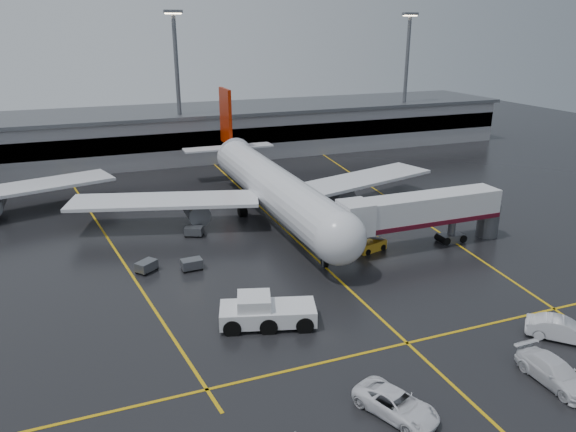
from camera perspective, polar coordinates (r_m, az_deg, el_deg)
name	(u,v)px	position (r m, az deg, el deg)	size (l,w,h in m)	color
ground	(298,242)	(60.52, 1.08, -2.77)	(220.00, 220.00, 0.00)	black
apron_line_centre	(298,242)	(60.52, 1.08, -2.76)	(0.25, 90.00, 0.02)	gold
apron_line_stop	(407,343)	(43.15, 12.47, -12.96)	(60.00, 0.25, 0.02)	gold
apron_line_left	(106,235)	(65.95, -18.69, -1.93)	(0.25, 70.00, 0.02)	gold
apron_line_right	(390,200)	(76.75, 10.76, 1.71)	(0.25, 70.00, 0.02)	gold
terminal	(202,131)	(103.73, -9.06, 8.81)	(122.00, 19.00, 8.60)	gray
light_mast_mid	(177,79)	(95.67, -11.60, 13.94)	(3.00, 1.20, 25.45)	#595B60
light_mast_right	(406,72)	(112.45, 12.37, 14.63)	(3.00, 1.20, 25.45)	#595B60
main_airliner	(269,184)	(67.75, -1.99, 3.41)	(48.80, 45.60, 14.10)	silver
jet_bridge	(422,213)	(59.66, 13.95, 0.34)	(19.90, 3.40, 6.05)	silver
pushback_tractor	(265,312)	(44.03, -2.44, -10.14)	(8.20, 5.18, 2.73)	white
belt_loader	(371,246)	(58.82, 8.76, -3.12)	(3.63, 2.31, 2.14)	gold
service_van_a	(396,404)	(35.85, 11.34, -18.88)	(2.53, 5.49, 1.53)	white
service_van_b	(554,372)	(41.78, 26.30, -14.54)	(2.31, 5.68, 1.65)	silver
service_van_c	(562,330)	(47.13, 26.97, -10.63)	(1.82, 5.22, 1.72)	silver
baggage_cart_a	(192,264)	(54.40, -10.13, -4.99)	(2.08, 1.43, 1.12)	#595B60
baggage_cart_b	(146,266)	(54.92, -14.71, -5.11)	(2.38, 2.26, 1.12)	#595B60
baggage_cart_c	(194,231)	(62.97, -9.89, -1.56)	(2.36, 2.03, 1.12)	#595B60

